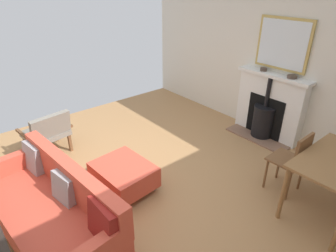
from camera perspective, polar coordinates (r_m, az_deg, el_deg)
ground_plane at (r=3.93m, az=-7.57°, el=-12.92°), size 5.80×5.71×0.01m
wall_left at (r=5.23m, az=19.93°, el=14.00°), size 0.12×5.71×2.90m
fireplace at (r=5.24m, az=19.31°, el=3.07°), size 0.51×1.27×1.14m
mirror_over_mantel at (r=5.01m, az=22.00°, el=14.95°), size 0.04×0.89×0.81m
mantel_bowl_near at (r=5.13m, az=18.57°, el=10.75°), size 0.11×0.11×0.06m
mantel_bowl_far at (r=4.89m, az=23.56°, el=9.06°), size 0.15×0.15×0.05m
sofa at (r=3.36m, az=-22.01°, el=-15.32°), size 0.96×2.00×0.82m
ottoman at (r=3.85m, az=-8.83°, el=-9.57°), size 0.69×0.82×0.37m
armchair_accent at (r=4.81m, az=-22.96°, el=-0.94°), size 0.75×0.67×0.74m
dining_chair_near_fireplace at (r=3.92m, az=23.82°, el=-5.96°), size 0.41×0.41×0.87m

